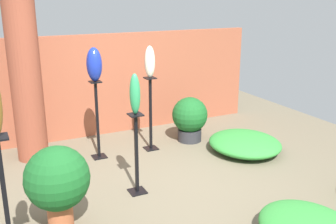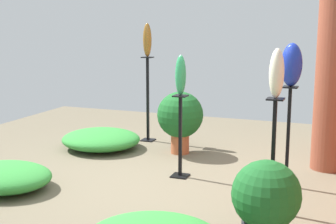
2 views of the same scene
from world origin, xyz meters
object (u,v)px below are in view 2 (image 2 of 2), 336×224
potted_plant_walkway_edge (266,200)px  potted_plant_mid_right (180,117)px  pedestal_cobalt (288,142)px  pedestal_bronze (148,103)px  art_vase_cobalt (292,65)px  pedestal_ivory (273,161)px  art_vase_jade (181,75)px  brick_pillar (333,72)px  pedestal_jade (180,140)px  art_vase_bronze (147,40)px  art_vase_ivory (277,73)px

potted_plant_walkway_edge → potted_plant_mid_right: (-2.43, -1.62, 0.14)m
pedestal_cobalt → pedestal_bronze: 2.71m
pedestal_cobalt → art_vase_cobalt: (0.00, 0.00, 0.86)m
potted_plant_walkway_edge → pedestal_cobalt: bearing=-179.4°
pedestal_ivory → potted_plant_walkway_edge: pedestal_ivory is taller
art_vase_cobalt → art_vase_jade: (0.11, -1.25, -0.15)m
brick_pillar → pedestal_jade: bearing=-59.4°
art_vase_cobalt → art_vase_jade: art_vase_cobalt is taller
brick_pillar → potted_plant_walkway_edge: brick_pillar is taller
pedestal_bronze → art_vase_bronze: 0.97m
brick_pillar → potted_plant_mid_right: (-0.01, -2.01, -0.70)m
brick_pillar → art_vase_jade: size_ratio=5.24×
pedestal_ivory → pedestal_cobalt: pedestal_cobalt is taller
art_vase_cobalt → art_vase_bronze: 2.72m
pedestal_bronze → potted_plant_walkway_edge: pedestal_bronze is taller
pedestal_cobalt → art_vase_bronze: bearing=-121.1°
pedestal_jade → art_vase_cobalt: size_ratio=2.10×
pedestal_cobalt → potted_plant_walkway_edge: 1.55m
art_vase_ivory → art_vase_bronze: size_ratio=0.91×
brick_pillar → art_vase_jade: 1.92m
art_vase_bronze → potted_plant_walkway_edge: 3.94m
pedestal_bronze → pedestal_jade: size_ratio=1.33×
pedestal_bronze → pedestal_jade: 1.86m
art_vase_ivory → art_vase_cobalt: art_vase_cobalt is taller
art_vase_jade → brick_pillar: bearing=120.6°
brick_pillar → pedestal_jade: 2.08m
brick_pillar → art_vase_jade: bearing=-59.4°
pedestal_cobalt → art_vase_bronze: art_vase_bronze is taller
brick_pillar → pedestal_cobalt: 1.20m
potted_plant_walkway_edge → art_vase_cobalt: bearing=-179.4°
brick_pillar → pedestal_jade: brick_pillar is taller
pedestal_ivory → pedestal_bronze: bearing=-134.2°
art_vase_ivory → pedestal_jade: bearing=-120.7°
art_vase_cobalt → potted_plant_mid_right: size_ratio=0.53×
brick_pillar → pedestal_ivory: bearing=-15.0°
art_vase_jade → potted_plant_walkway_edge: size_ratio=0.65×
pedestal_cobalt → pedestal_jade: pedestal_cobalt is taller
pedestal_ivory → pedestal_jade: size_ratio=1.14×
art_vase_cobalt → potted_plant_mid_right: 2.02m
brick_pillar → pedestal_cobalt: (0.87, -0.41, -0.71)m
pedestal_ivory → pedestal_bronze: 3.19m
pedestal_cobalt → pedestal_bronze: bearing=-121.1°
pedestal_bronze → potted_plant_walkway_edge: size_ratio=1.82×
pedestal_jade → art_vase_bronze: size_ratio=1.95×
art_vase_cobalt → art_vase_jade: bearing=-85.1°
pedestal_cobalt → potted_plant_mid_right: (-0.89, -1.60, 0.01)m
art_vase_ivory → potted_plant_walkway_edge: bearing=4.6°
brick_pillar → potted_plant_mid_right: bearing=-90.4°
brick_pillar → art_vase_bronze: brick_pillar is taller
art_vase_ivory → art_vase_bronze: art_vase_bronze is taller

